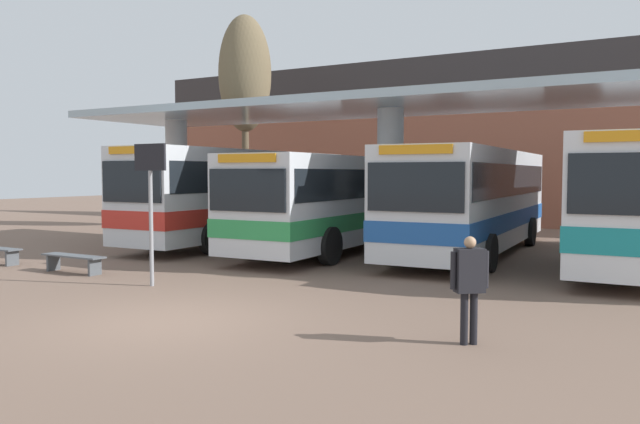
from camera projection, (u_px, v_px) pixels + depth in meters
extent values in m
plane|color=#755B4C|center=(169.00, 321.00, 10.78)|extent=(100.00, 100.00, 0.00)
cube|color=brown|center=(495.00, 139.00, 29.91)|extent=(40.00, 0.50, 8.40)
cube|color=#332D2D|center=(496.00, 72.00, 29.71)|extent=(40.00, 0.58, 2.02)
cylinder|color=silver|center=(177.00, 181.00, 23.26)|extent=(0.80, 0.80, 4.51)
cylinder|color=silver|center=(390.00, 183.00, 19.03)|extent=(0.80, 0.80, 4.51)
cube|color=#9EB2BC|center=(391.00, 105.00, 18.88)|extent=(22.22, 5.52, 0.24)
cube|color=silver|center=(244.00, 192.00, 23.01)|extent=(2.70, 11.24, 3.01)
cube|color=black|center=(244.00, 177.00, 22.97)|extent=(2.73, 10.79, 0.96)
cube|color=red|center=(244.00, 210.00, 23.05)|extent=(2.74, 11.28, 0.54)
cube|color=black|center=(131.00, 182.00, 18.04)|extent=(2.25, 0.11, 1.21)
cube|color=orange|center=(131.00, 150.00, 17.98)|extent=(1.72, 0.09, 0.22)
cylinder|color=black|center=(153.00, 234.00, 20.62)|extent=(0.30, 1.09, 1.08)
cylinder|color=black|center=(212.00, 238.00, 19.47)|extent=(0.30, 1.09, 1.08)
cylinder|color=black|center=(263.00, 221.00, 26.37)|extent=(0.30, 1.09, 1.08)
cylinder|color=black|center=(313.00, 223.00, 25.22)|extent=(0.30, 1.09, 1.08)
cube|color=silver|center=(345.00, 198.00, 20.89)|extent=(2.79, 11.42, 2.73)
cube|color=black|center=(345.00, 183.00, 20.85)|extent=(2.82, 10.97, 0.87)
cube|color=#2D934C|center=(344.00, 217.00, 20.92)|extent=(2.83, 11.46, 0.49)
cube|color=black|center=(247.00, 190.00, 15.83)|extent=(2.32, 0.12, 1.09)
cube|color=orange|center=(246.00, 158.00, 15.78)|extent=(1.76, 0.09, 0.22)
cylinder|color=black|center=(254.00, 241.00, 18.45)|extent=(0.31, 1.08, 1.07)
cylinder|color=black|center=(330.00, 246.00, 17.27)|extent=(0.31, 1.08, 1.07)
cylinder|color=black|center=(350.00, 225.00, 24.30)|extent=(0.31, 1.08, 1.07)
cylinder|color=black|center=(412.00, 228.00, 23.12)|extent=(0.31, 1.08, 1.07)
cube|color=silver|center=(473.00, 197.00, 19.67)|extent=(2.98, 11.35, 2.92)
cube|color=black|center=(473.00, 180.00, 19.63)|extent=(3.01, 10.90, 0.94)
cube|color=#1E519E|center=(473.00, 218.00, 19.71)|extent=(3.02, 11.39, 0.53)
cube|color=black|center=(415.00, 187.00, 14.62)|extent=(2.37, 0.15, 1.17)
cube|color=orange|center=(415.00, 149.00, 14.57)|extent=(1.80, 0.12, 0.22)
cylinder|color=black|center=(395.00, 247.00, 17.24)|extent=(0.32, 1.01, 1.00)
cylinder|color=black|center=(489.00, 253.00, 16.06)|extent=(0.32, 1.01, 1.00)
cylinder|color=black|center=(458.00, 229.00, 23.08)|extent=(0.32, 1.01, 1.00)
cylinder|color=black|center=(530.00, 232.00, 21.90)|extent=(0.32, 1.01, 1.00)
cube|color=silver|center=(639.00, 198.00, 17.23)|extent=(2.84, 11.34, 3.10)
cube|color=black|center=(639.00, 176.00, 17.19)|extent=(2.87, 10.89, 0.99)
cube|color=teal|center=(638.00, 223.00, 17.27)|extent=(2.88, 11.38, 0.56)
cube|color=black|center=(632.00, 184.00, 12.21)|extent=(2.39, 0.11, 1.24)
cube|color=orange|center=(634.00, 136.00, 12.15)|extent=(1.82, 0.09, 0.22)
cylinder|color=black|center=(572.00, 259.00, 14.85)|extent=(0.30, 1.01, 1.00)
cylinder|color=black|center=(596.00, 235.00, 20.65)|extent=(0.30, 1.01, 1.00)
cube|color=#4C5156|center=(73.00, 256.00, 15.92)|extent=(1.96, 0.44, 0.04)
cube|color=#4C5156|center=(53.00, 263.00, 16.33)|extent=(0.07, 0.37, 0.42)
cube|color=#4C5156|center=(95.00, 267.00, 15.55)|extent=(0.07, 0.37, 0.42)
cube|color=#4C5156|center=(12.00, 258.00, 17.17)|extent=(0.07, 0.37, 0.42)
cylinder|color=gray|center=(151.00, 229.00, 14.03)|extent=(0.09, 0.09, 2.61)
cube|color=black|center=(150.00, 157.00, 13.93)|extent=(0.90, 0.06, 0.60)
cylinder|color=black|center=(464.00, 319.00, 9.25)|extent=(0.16, 0.16, 0.79)
cylinder|color=black|center=(474.00, 318.00, 9.28)|extent=(0.16, 0.16, 0.79)
cube|color=black|center=(470.00, 270.00, 9.22)|extent=(0.48, 0.45, 0.65)
sphere|color=tan|center=(470.00, 242.00, 9.19)|extent=(0.18, 0.18, 0.18)
cylinder|color=black|center=(453.00, 270.00, 9.18)|extent=(0.12, 0.12, 0.56)
cylinder|color=black|center=(486.00, 270.00, 9.26)|extent=(0.12, 0.12, 0.56)
cylinder|color=brown|center=(246.00, 167.00, 29.26)|extent=(0.33, 0.33, 5.70)
ellipsoid|color=brown|center=(245.00, 74.00, 28.99)|extent=(2.45, 2.45, 5.40)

